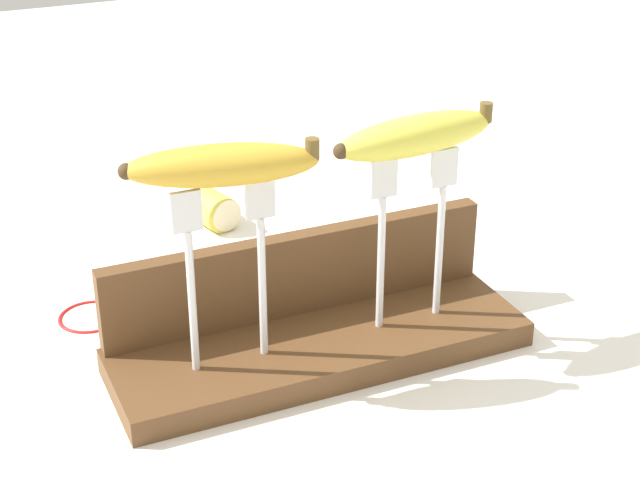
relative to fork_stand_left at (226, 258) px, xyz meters
The scene contains 9 objects.
ground_plane 0.16m from the fork_stand_left, ahead, with size 3.00×3.00×0.00m, color white.
wooden_board 0.15m from the fork_stand_left, ahead, with size 0.39×0.12×0.02m, color brown.
board_backstop 0.12m from the fork_stand_left, 32.98° to the left, with size 0.38×0.02×0.08m, color brown.
fork_stand_left is the anchor object (origin of this frame).
fork_stand_right 0.18m from the fork_stand_left, ahead, with size 0.09×0.01×0.17m.
banana_raised_left 0.09m from the fork_stand_left, 166.27° to the left, with size 0.17×0.08×0.04m.
banana_raised_right 0.20m from the fork_stand_left, ahead, with size 0.17×0.06×0.04m.
banana_chunk_near 0.35m from the fork_stand_left, 73.90° to the left, with size 0.06×0.06×0.04m.
wire_coil 0.23m from the fork_stand_left, 118.59° to the left, with size 0.06×0.06×0.00m, color red.
Camera 1 is at (-0.33, -0.74, 0.53)m, focal length 57.39 mm.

